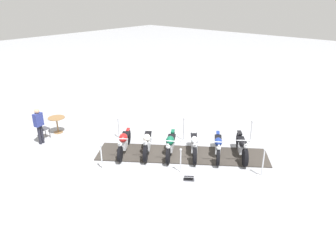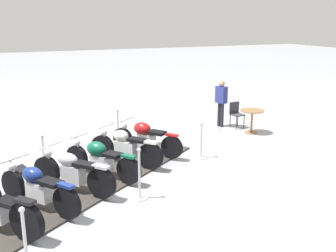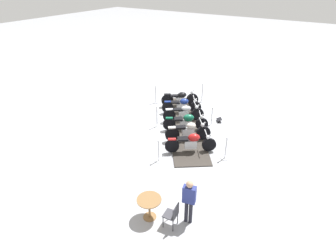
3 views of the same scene
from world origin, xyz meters
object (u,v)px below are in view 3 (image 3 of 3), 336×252
(stanchion_right_mid, at_px, (212,119))
(info_placard, at_px, (219,120))
(stanchion_right_front, at_px, (225,152))
(motorcycle_maroon, at_px, (192,142))
(motorcycle_black, at_px, (180,98))
(bystander_person, at_px, (189,198))
(motorcycle_chrome, at_px, (184,113))
(stanchion_left_mid, at_px, (157,120))
(cafe_chair_near_table, at_px, (172,214))
(motorcycle_forest, at_px, (186,122))
(motorcycle_navy, at_px, (182,105))
(motorcycle_cream, at_px, (188,131))
(stanchion_right_rear, at_px, (202,96))
(cafe_table, at_px, (149,204))
(stanchion_left_front, at_px, (159,155))
(stanchion_left_rear, at_px, (156,97))

(stanchion_right_mid, height_order, info_placard, stanchion_right_mid)
(stanchion_right_front, xyz_separation_m, info_placard, (-2.99, -1.56, -0.25))
(motorcycle_maroon, relative_size, stanchion_right_front, 1.79)
(motorcycle_black, height_order, bystander_person, bystander_person)
(stanchion_right_mid, relative_size, info_placard, 2.35)
(motorcycle_chrome, distance_m, stanchion_left_mid, 1.52)
(info_placard, relative_size, bystander_person, 0.26)
(stanchion_right_front, distance_m, cafe_chair_near_table, 4.31)
(motorcycle_forest, distance_m, motorcycle_navy, 1.95)
(stanchion_right_front, bearing_deg, stanchion_right_mid, -144.19)
(motorcycle_maroon, bearing_deg, bystander_person, -99.17)
(stanchion_right_front, xyz_separation_m, stanchion_right_mid, (-2.43, -1.76, 0.02))
(motorcycle_cream, relative_size, stanchion_right_rear, 1.54)
(stanchion_right_mid, relative_size, stanchion_left_mid, 0.89)
(stanchion_left_mid, bearing_deg, motorcycle_maroon, 66.72)
(info_placard, bearing_deg, cafe_table, -29.98)
(cafe_table, bearing_deg, motorcycle_chrome, -159.71)
(cafe_chair_near_table, distance_m, bystander_person, 0.71)
(motorcycle_cream, xyz_separation_m, stanchion_right_rear, (-4.43, -1.48, -0.13))
(stanchion_left_mid, relative_size, info_placard, 2.64)
(info_placard, xyz_separation_m, cafe_table, (7.38, 0.75, 0.52))
(motorcycle_cream, distance_m, motorcycle_black, 3.89)
(motorcycle_maroon, xyz_separation_m, stanchion_right_mid, (-2.77, -0.31, -0.19))
(motorcycle_chrome, relative_size, motorcycle_navy, 0.95)
(motorcycle_black, bearing_deg, info_placard, -50.58)
(motorcycle_cream, distance_m, stanchion_right_mid, 2.02)
(stanchion_left_front, bearing_deg, stanchion_left_mid, -144.19)
(motorcycle_black, distance_m, stanchion_right_front, 5.61)
(stanchion_right_rear, bearing_deg, stanchion_right_front, 35.81)
(stanchion_left_mid, bearing_deg, cafe_table, 32.14)
(stanchion_right_mid, bearing_deg, cafe_table, 7.94)
(motorcycle_navy, height_order, cafe_table, motorcycle_navy)
(stanchion_left_front, height_order, cafe_table, stanchion_left_front)
(motorcycle_chrome, xyz_separation_m, stanchion_right_front, (2.01, 3.17, -0.18))
(motorcycle_forest, xyz_separation_m, stanchion_left_mid, (0.46, -1.47, -0.14))
(motorcycle_black, bearing_deg, motorcycle_forest, -92.03)
(stanchion_right_front, relative_size, stanchion_right_rear, 0.92)
(motorcycle_navy, xyz_separation_m, cafe_table, (7.19, 2.92, 0.09))
(stanchion_right_front, bearing_deg, stanchion_left_rear, -118.97)
(motorcycle_cream, distance_m, bystander_person, 4.94)
(cafe_chair_near_table, relative_size, bystander_person, 0.54)
(cafe_table, bearing_deg, stanchion_left_front, -151.41)
(motorcycle_navy, height_order, stanchion_left_rear, stanchion_left_rear)
(motorcycle_cream, relative_size, stanchion_left_mid, 1.56)
(motorcycle_navy, xyz_separation_m, bystander_person, (6.68, 4.06, 0.49))
(motorcycle_chrome, distance_m, stanchion_left_front, 3.78)
(motorcycle_chrome, xyz_separation_m, cafe_chair_near_table, (6.32, 3.18, 0.03))
(motorcycle_cream, xyz_separation_m, stanchion_left_front, (2.09, -0.26, -0.20))
(motorcycle_maroon, xyz_separation_m, stanchion_left_rear, (-3.55, -4.36, -0.13))
(motorcycle_cream, xyz_separation_m, motorcycle_forest, (-0.80, -0.55, 0.00))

